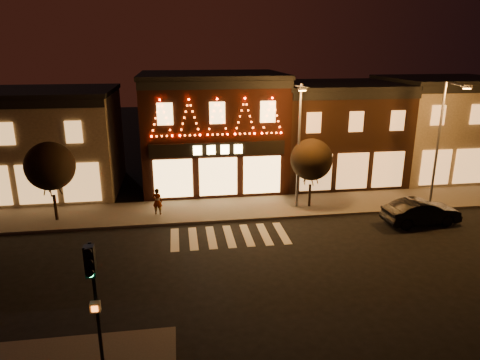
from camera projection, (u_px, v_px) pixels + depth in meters
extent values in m
plane|color=black|center=(240.00, 271.00, 20.35)|extent=(120.00, 120.00, 0.00)
cube|color=#47423D|center=(252.00, 208.00, 28.17)|extent=(44.00, 4.00, 0.15)
cube|color=#665C48|center=(30.00, 144.00, 30.74)|extent=(12.00, 8.00, 7.00)
cube|color=black|center=(22.00, 92.00, 29.66)|extent=(12.20, 8.20, 0.30)
cube|color=black|center=(1.00, 105.00, 25.95)|extent=(12.00, 0.25, 0.50)
cube|color=black|center=(212.00, 132.00, 32.41)|extent=(10.00, 8.00, 8.00)
cube|color=black|center=(211.00, 75.00, 31.19)|extent=(10.20, 8.20, 0.30)
cube|color=black|center=(217.00, 85.00, 27.48)|extent=(10.00, 0.25, 0.50)
cube|color=black|center=(218.00, 149.00, 28.65)|extent=(9.00, 0.15, 0.90)
cube|color=#FFD87F|center=(218.00, 150.00, 28.56)|extent=(3.40, 0.08, 0.60)
cube|color=#341D12|center=(334.00, 134.00, 33.86)|extent=(9.00, 8.00, 7.20)
cube|color=black|center=(337.00, 85.00, 32.75)|extent=(9.20, 8.20, 0.30)
cube|color=black|center=(358.00, 96.00, 29.04)|extent=(9.00, 0.25, 0.50)
cube|color=#665C48|center=(441.00, 129.00, 35.07)|extent=(9.00, 8.00, 7.50)
cube|color=black|center=(447.00, 79.00, 33.93)|extent=(9.20, 8.20, 0.30)
cylinder|color=black|center=(97.00, 306.00, 13.55)|extent=(0.11, 0.11, 4.38)
cube|color=black|center=(90.00, 261.00, 12.86)|extent=(0.31, 0.29, 1.00)
cylinder|color=#19FF72|center=(90.00, 274.00, 12.82)|extent=(0.21, 0.06, 0.21)
cube|color=beige|center=(95.00, 307.00, 13.34)|extent=(0.31, 0.21, 0.32)
cylinder|color=#59595E|center=(299.00, 147.00, 27.13)|extent=(0.16, 0.16, 7.82)
cylinder|color=#59595E|center=(302.00, 86.00, 25.26)|extent=(0.47, 1.54, 0.10)
cube|color=#59595E|center=(302.00, 89.00, 24.53)|extent=(0.54, 0.38, 0.18)
cube|color=orange|center=(302.00, 90.00, 24.57)|extent=(0.41, 0.28, 0.05)
cylinder|color=#59595E|center=(438.00, 146.00, 27.28)|extent=(0.16, 0.16, 7.91)
cylinder|color=#59595E|center=(456.00, 85.00, 25.43)|extent=(0.40, 1.57, 0.10)
cube|color=#59595E|center=(467.00, 87.00, 24.74)|extent=(0.54, 0.37, 0.18)
cube|color=orange|center=(467.00, 88.00, 24.77)|extent=(0.41, 0.27, 0.05)
cylinder|color=black|center=(56.00, 207.00, 25.85)|extent=(0.18, 0.18, 1.55)
sphere|color=black|center=(50.00, 166.00, 25.10)|extent=(2.84, 2.84, 2.84)
cylinder|color=black|center=(310.00, 195.00, 28.12)|extent=(0.16, 0.16, 1.46)
sphere|color=black|center=(311.00, 159.00, 27.41)|extent=(2.66, 2.66, 2.66)
imported|color=black|center=(421.00, 212.00, 25.62)|extent=(4.62, 1.91, 1.49)
imported|color=gray|center=(157.00, 201.00, 26.70)|extent=(0.69, 0.55, 1.66)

